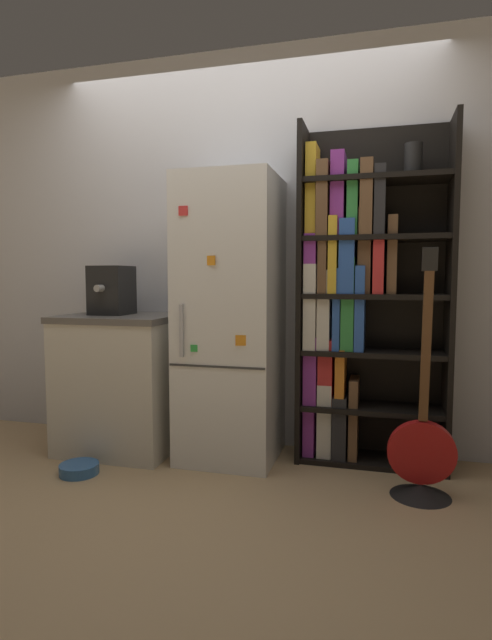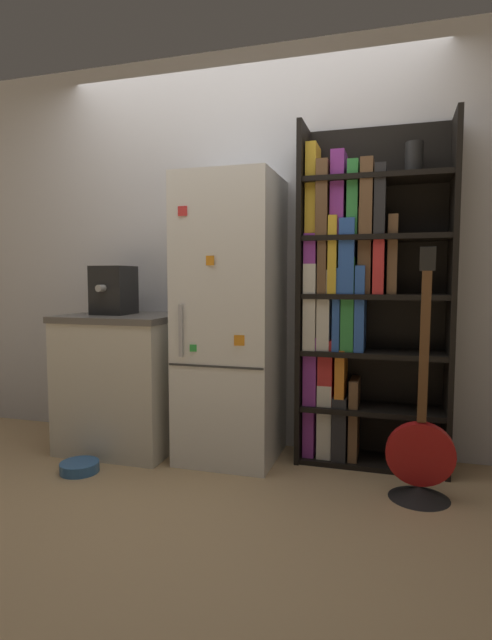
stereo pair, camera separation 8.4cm
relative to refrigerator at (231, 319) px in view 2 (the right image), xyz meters
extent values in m
plane|color=tan|center=(0.00, -0.16, -0.86)|extent=(16.00, 16.00, 0.00)
cube|color=silver|center=(0.00, 0.31, 0.44)|extent=(8.00, 0.05, 2.60)
cube|color=white|center=(0.00, 0.00, 0.00)|extent=(0.58, 0.58, 1.73)
cube|color=#333333|center=(0.00, -0.29, -0.24)|extent=(0.57, 0.01, 0.01)
cube|color=#B2B2B7|center=(-0.20, -0.30, -0.04)|extent=(0.02, 0.02, 0.30)
cube|color=red|center=(-0.19, -0.29, 0.63)|extent=(0.05, 0.01, 0.05)
cube|color=green|center=(-0.13, -0.29, -0.14)|extent=(0.04, 0.02, 0.04)
cube|color=orange|center=(-0.03, -0.29, 0.35)|extent=(0.05, 0.02, 0.05)
cube|color=orange|center=(0.15, -0.29, -0.09)|extent=(0.06, 0.02, 0.06)
cube|color=black|center=(0.42, 0.12, 0.15)|extent=(0.03, 0.33, 2.02)
cube|color=black|center=(1.27, 0.12, 0.15)|extent=(0.03, 0.33, 2.02)
cube|color=black|center=(0.85, 0.27, 0.15)|extent=(0.88, 0.03, 2.02)
cube|color=black|center=(0.85, 0.12, -0.85)|extent=(0.82, 0.30, 0.03)
cube|color=black|center=(0.85, 0.12, -0.53)|extent=(0.82, 0.30, 0.03)
cube|color=black|center=(0.85, 0.12, -0.19)|extent=(0.82, 0.30, 0.03)
cube|color=black|center=(0.85, 0.12, 0.15)|extent=(0.82, 0.30, 0.03)
cube|color=black|center=(0.85, 0.12, 0.48)|extent=(0.82, 0.30, 0.03)
cube|color=black|center=(0.85, 0.12, 0.82)|extent=(0.82, 0.30, 0.03)
cube|color=purple|center=(0.48, 0.12, -0.58)|extent=(0.07, 0.21, 0.50)
cube|color=silver|center=(0.58, 0.13, -0.61)|extent=(0.09, 0.23, 0.45)
cube|color=#262628|center=(0.67, 0.12, -0.65)|extent=(0.08, 0.26, 0.38)
cube|color=brown|center=(0.75, 0.12, -0.59)|extent=(0.05, 0.23, 0.48)
cube|color=purple|center=(0.49, 0.13, -0.31)|extent=(0.08, 0.25, 0.41)
cube|color=red|center=(0.58, 0.12, -0.31)|extent=(0.09, 0.21, 0.40)
cube|color=orange|center=(0.66, 0.12, -0.34)|extent=(0.05, 0.23, 0.34)
cube|color=silver|center=(0.48, 0.13, 0.08)|extent=(0.07, 0.28, 0.51)
cube|color=silver|center=(0.56, 0.13, 0.06)|extent=(0.07, 0.25, 0.48)
cube|color=#2D59B2|center=(0.64, 0.12, 0.07)|extent=(0.04, 0.24, 0.49)
cube|color=#338C3F|center=(0.70, 0.13, 0.10)|extent=(0.07, 0.25, 0.55)
cube|color=#2D59B2|center=(0.77, 0.12, 0.08)|extent=(0.06, 0.26, 0.50)
cube|color=purple|center=(0.48, 0.12, 0.34)|extent=(0.07, 0.26, 0.35)
cube|color=brown|center=(0.55, 0.12, 0.41)|extent=(0.05, 0.27, 0.50)
cube|color=gold|center=(0.61, 0.13, 0.39)|extent=(0.05, 0.28, 0.45)
cube|color=#2D59B2|center=(0.69, 0.12, 0.38)|extent=(0.09, 0.25, 0.43)
cube|color=brown|center=(0.79, 0.13, 0.41)|extent=(0.07, 0.21, 0.50)
cube|color=red|center=(0.87, 0.12, 0.34)|extent=(0.06, 0.25, 0.35)
cube|color=brown|center=(0.95, 0.13, 0.39)|extent=(0.05, 0.22, 0.45)
cube|color=gold|center=(0.48, 0.13, 0.77)|extent=(0.06, 0.21, 0.54)
cube|color=brown|center=(0.55, 0.12, 0.72)|extent=(0.07, 0.27, 0.43)
cube|color=purple|center=(0.63, 0.13, 0.74)|extent=(0.08, 0.23, 0.49)
cube|color=#338C3F|center=(0.72, 0.13, 0.71)|extent=(0.06, 0.23, 0.43)
cube|color=brown|center=(0.80, 0.12, 0.71)|extent=(0.07, 0.28, 0.43)
cube|color=#262628|center=(0.87, 0.13, 0.70)|extent=(0.06, 0.28, 0.39)
cylinder|color=black|center=(1.05, 0.12, 0.93)|extent=(0.10, 0.10, 0.18)
cube|color=beige|center=(-0.73, -0.03, -0.44)|extent=(0.71, 0.63, 0.84)
cube|color=#5B5651|center=(-0.73, -0.03, 0.00)|extent=(0.73, 0.65, 0.04)
cube|color=black|center=(-0.80, -0.03, 0.18)|extent=(0.23, 0.24, 0.31)
cylinder|color=#A5A39E|center=(-0.80, -0.18, 0.19)|extent=(0.04, 0.06, 0.04)
cone|color=black|center=(1.11, -0.30, -0.83)|extent=(0.31, 0.31, 0.06)
cylinder|color=#B21919|center=(1.11, -0.30, -0.63)|extent=(0.34, 0.09, 0.34)
cube|color=brown|center=(1.11, -0.38, -0.09)|extent=(0.04, 0.13, 0.75)
cube|color=black|center=(1.11, -0.44, 0.34)|extent=(0.07, 0.04, 0.11)
cylinder|color=#3366A5|center=(-0.76, -0.50, -0.83)|extent=(0.22, 0.22, 0.06)
torus|color=#3366A5|center=(-0.76, -0.50, -0.81)|extent=(0.22, 0.22, 0.01)
camera|label=1|loc=(0.89, -2.93, 0.26)|focal=28.00mm
camera|label=2|loc=(0.97, -2.91, 0.26)|focal=28.00mm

